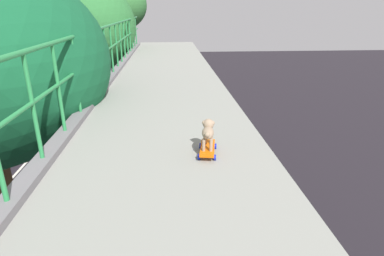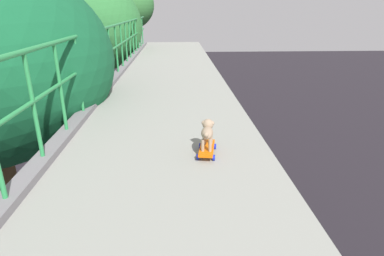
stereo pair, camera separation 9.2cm
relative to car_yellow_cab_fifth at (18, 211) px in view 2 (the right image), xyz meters
name	(u,v)px [view 2 (the right image)]	position (x,y,z in m)	size (l,w,h in m)	color
car_yellow_cab_fifth	(18,211)	(0.00, 0.00, 0.00)	(1.87, 4.25, 1.43)	yellow
city_bus	(65,80)	(-3.78, 17.64, 1.27)	(2.57, 11.67, 3.31)	white
roadside_tree_far	(93,31)	(2.81, 2.85, 6.34)	(3.90, 3.90, 8.89)	#4D312C
roadside_tree_farthest	(126,7)	(2.83, 12.18, 7.26)	(3.70, 3.70, 9.59)	brown
toy_skateboard	(207,149)	(6.43, -7.00, 5.68)	(0.26, 0.49, 0.09)	#E15D08
small_dog	(207,131)	(6.44, -6.98, 5.89)	(0.18, 0.38, 0.30)	#9D846A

